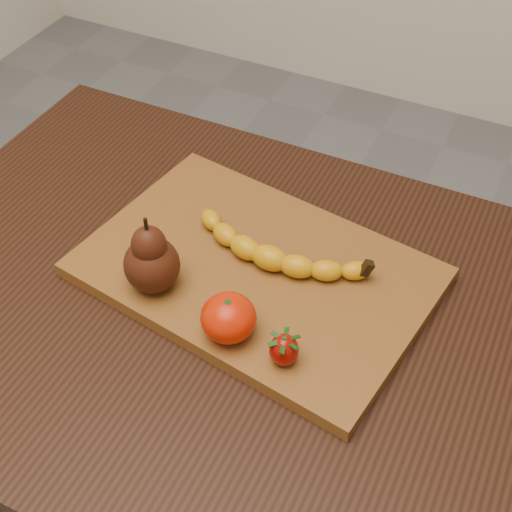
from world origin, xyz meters
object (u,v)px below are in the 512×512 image
at_px(table, 237,349).
at_px(pear, 150,254).
at_px(cutting_board, 256,272).
at_px(mandarin, 228,318).

distance_m(table, pear, 0.20).
bearing_deg(cutting_board, mandarin, -71.77).
xyz_separation_m(table, mandarin, (0.02, -0.06, 0.15)).
bearing_deg(pear, table, 17.61).
xyz_separation_m(table, cutting_board, (0.00, 0.05, 0.11)).
height_order(table, mandarin, mandarin).
xyz_separation_m(table, pear, (-0.10, -0.03, 0.17)).
height_order(table, pear, pear).
relative_size(table, mandarin, 14.72).
relative_size(table, pear, 8.89).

